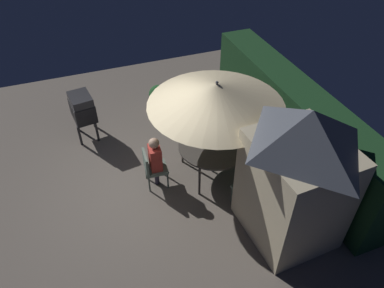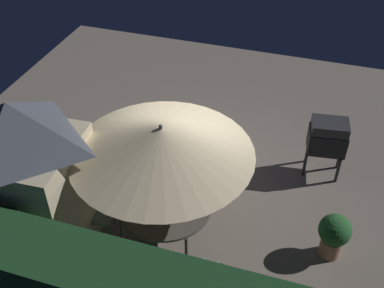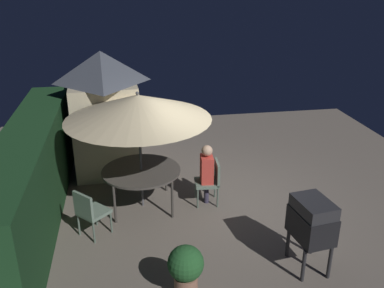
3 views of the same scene
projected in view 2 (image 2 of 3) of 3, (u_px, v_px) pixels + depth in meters
The scene contains 10 objects.
ground_plane at pixel (199, 180), 9.09m from camera, with size 11.00×11.00×0.00m, color #6B6056.
garden_shed at pixel (27, 178), 7.04m from camera, with size 1.80×1.63×2.79m.
patio_table at pixel (165, 206), 7.53m from camera, with size 1.53×1.53×0.80m.
patio_umbrella at pixel (161, 141), 6.69m from camera, with size 2.73×2.73×2.37m.
bbq_grill at pixel (328, 137), 8.75m from camera, with size 0.76×0.59×1.20m.
chair_near_shed at pixel (196, 164), 8.67m from camera, with size 0.49×0.50×0.90m.
chair_far_side at pixel (92, 211), 7.75m from camera, with size 0.56×0.55×0.90m.
chair_toward_hedge at pixel (202, 277), 6.75m from camera, with size 0.65×0.65×0.90m.
potted_plant_by_shed at pixel (334, 234), 7.41m from camera, with size 0.52×0.52×0.84m.
person_in_red at pixel (194, 156), 8.44m from camera, with size 0.36×0.26×1.26m.
Camera 2 is at (-1.88, 6.35, 6.26)m, focal length 43.87 mm.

